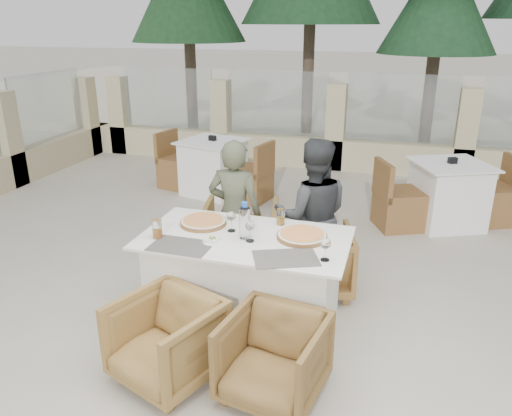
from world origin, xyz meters
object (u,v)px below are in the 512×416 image
(pizza_left, at_px, (203,221))
(diner_right, at_px, (312,216))
(pizza_right, at_px, (302,235))
(beer_glass_right, at_px, (281,217))
(wine_glass_centre, at_px, (231,220))
(beer_glass_left, at_px, (157,229))
(bg_table_b, at_px, (448,194))
(armchair_near_left, at_px, (167,341))
(armchair_far_left, at_px, (241,236))
(diner_left, at_px, (235,213))
(dining_table, at_px, (245,281))
(bg_table_a, at_px, (213,167))
(olive_dish, at_px, (212,240))
(armchair_near_right, at_px, (273,358))
(wine_glass_corner, at_px, (326,248))
(water_bottle, at_px, (245,220))
(wine_glass_near, at_px, (250,230))
(armchair_far_right, at_px, (316,260))

(pizza_left, distance_m, diner_right, 0.99)
(pizza_right, height_order, beer_glass_right, beer_glass_right)
(wine_glass_centre, bearing_deg, diner_right, 51.21)
(beer_glass_left, bearing_deg, bg_table_b, 51.55)
(beer_glass_left, distance_m, armchair_near_left, 0.87)
(armchair_far_left, relative_size, diner_left, 0.54)
(dining_table, bearing_deg, bg_table_a, 115.43)
(dining_table, distance_m, bg_table_a, 3.36)
(armchair_far_left, bearing_deg, olive_dish, 85.30)
(pizza_right, xyz_separation_m, armchair_near_right, (0.00, -0.86, -0.51))
(wine_glass_corner, relative_size, bg_table_b, 0.11)
(water_bottle, bearing_deg, bg_table_b, 58.49)
(dining_table, xyz_separation_m, armchair_near_left, (-0.31, -0.79, -0.09))
(armchair_far_left, relative_size, bg_table_b, 0.45)
(armchair_far_left, bearing_deg, armchair_near_right, 102.56)
(wine_glass_near, bearing_deg, pizza_left, 155.46)
(pizza_right, distance_m, beer_glass_right, 0.32)
(pizza_left, height_order, beer_glass_right, beer_glass_right)
(armchair_far_right, relative_size, diner_right, 0.47)
(wine_glass_corner, bearing_deg, pizza_left, 160.68)
(olive_dish, bearing_deg, armchair_near_left, -99.71)
(beer_glass_right, xyz_separation_m, armchair_near_right, (0.23, -1.08, -0.55))
(olive_dish, relative_size, diner_right, 0.08)
(pizza_right, bearing_deg, beer_glass_left, -164.09)
(wine_glass_centre, xyz_separation_m, wine_glass_corner, (0.79, -0.30, 0.00))
(diner_right, bearing_deg, beer_glass_left, 28.38)
(olive_dish, distance_m, bg_table_b, 3.47)
(armchair_near_right, bearing_deg, pizza_left, 142.61)
(water_bottle, height_order, wine_glass_near, water_bottle)
(water_bottle, relative_size, armchair_near_left, 0.45)
(beer_glass_right, bearing_deg, armchair_near_right, -78.11)
(diner_left, distance_m, bg_table_a, 2.64)
(beer_glass_left, xyz_separation_m, armchair_near_right, (1.07, -0.55, -0.56))
(diner_left, bearing_deg, dining_table, 114.00)
(bg_table_b, bearing_deg, armchair_near_right, -134.22)
(bg_table_a, bearing_deg, dining_table, -51.66)
(diner_left, bearing_deg, pizza_right, 141.40)
(dining_table, distance_m, pizza_left, 0.59)
(dining_table, bearing_deg, wine_glass_corner, -18.92)
(dining_table, height_order, bg_table_a, same)
(water_bottle, relative_size, wine_glass_corner, 1.58)
(diner_left, bearing_deg, olive_dish, 96.35)
(armchair_far_right, relative_size, diner_left, 0.48)
(beer_glass_left, xyz_separation_m, armchair_far_left, (0.29, 1.14, -0.51))
(wine_glass_corner, height_order, armchair_far_right, wine_glass_corner)
(wine_glass_near, relative_size, wine_glass_corner, 1.00)
(beer_glass_right, height_order, olive_dish, beer_glass_right)
(wine_glass_centre, distance_m, bg_table_a, 3.27)
(olive_dish, relative_size, armchair_near_left, 0.17)
(beer_glass_left, height_order, armchair_near_right, beer_glass_left)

